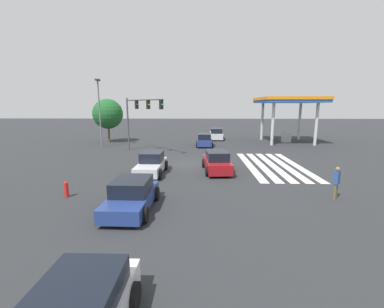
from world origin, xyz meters
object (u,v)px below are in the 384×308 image
object	(u,v)px
car_5	(204,140)
street_light_pole_a	(99,107)
tree_corner_b	(108,114)
car_1	(151,164)
car_3	(216,134)
fire_hydrant	(66,189)
car_4	(217,162)
traffic_signal_mast	(139,112)
car_0	(132,196)
pedestrian	(336,181)

from	to	relation	value
car_5	street_light_pole_a	xyz separation A→B (m)	(-1.29, 12.12, 3.96)
tree_corner_b	car_1	bearing A→B (deg)	-151.70
car_3	street_light_pole_a	bearing A→B (deg)	119.54
tree_corner_b	fire_hydrant	world-z (taller)	tree_corner_b
car_1	car_4	bearing A→B (deg)	100.44
car_3	street_light_pole_a	xyz separation A→B (m)	(-7.48, 13.98, 3.93)
traffic_signal_mast	car_0	bearing A→B (deg)	-33.89
car_3	car_5	bearing A→B (deg)	164.66
car_0	car_5	xyz separation A→B (m)	(19.53, -3.85, 0.04)
pedestrian	car_3	bearing A→B (deg)	-33.97
pedestrian	fire_hydrant	world-z (taller)	pedestrian
traffic_signal_mast	car_0	distance (m)	15.56
car_3	tree_corner_b	distance (m)	15.20
car_4	tree_corner_b	size ratio (longest dim) A/B	0.77
car_1	fire_hydrant	xyz separation A→B (m)	(-4.97, 3.69, -0.26)
pedestrian	fire_hydrant	bearing A→B (deg)	45.28
car_1	tree_corner_b	bearing A→B (deg)	-149.82
car_0	car_4	distance (m)	8.55
car_4	tree_corner_b	distance (m)	20.43
car_5	tree_corner_b	bearing A→B (deg)	77.85
car_5	pedestrian	world-z (taller)	pedestrian
car_0	pedestrian	size ratio (longest dim) A/B	2.45
car_4	car_1	bearing A→B (deg)	94.29
tree_corner_b	street_light_pole_a	bearing A→B (deg)	-172.51
traffic_signal_mast	car_5	size ratio (longest dim) A/B	1.33
car_3	car_5	world-z (taller)	car_3
fire_hydrant	car_3	bearing A→B (deg)	-21.81
car_1	pedestrian	bearing A→B (deg)	66.64
car_4	fire_hydrant	bearing A→B (deg)	119.66
car_0	car_5	world-z (taller)	car_5
car_5	street_light_pole_a	world-z (taller)	street_light_pole_a
traffic_signal_mast	street_light_pole_a	distance (m)	6.35
traffic_signal_mast	tree_corner_b	size ratio (longest dim) A/B	0.99
car_5	pedestrian	distance (m)	19.07
street_light_pole_a	pedestrian	bearing A→B (deg)	-131.91
traffic_signal_mast	car_0	world-z (taller)	traffic_signal_mast
pedestrian	tree_corner_b	xyz separation A→B (m)	(20.88, 19.12, 2.77)
tree_corner_b	pedestrian	bearing A→B (deg)	-137.52
car_0	fire_hydrant	world-z (taller)	car_0
traffic_signal_mast	car_4	bearing A→B (deg)	-0.68
car_4	pedestrian	size ratio (longest dim) A/B	2.51
car_5	tree_corner_b	world-z (taller)	tree_corner_b
street_light_pole_a	traffic_signal_mast	bearing A→B (deg)	-122.22
car_1	car_3	distance (m)	20.08
car_4	tree_corner_b	bearing A→B (deg)	37.00
traffic_signal_mast	car_4	size ratio (longest dim) A/B	1.29
car_0	car_4	bearing A→B (deg)	149.64
traffic_signal_mast	tree_corner_b	world-z (taller)	tree_corner_b
car_4	car_5	world-z (taller)	car_4
car_3	car_5	size ratio (longest dim) A/B	1.08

